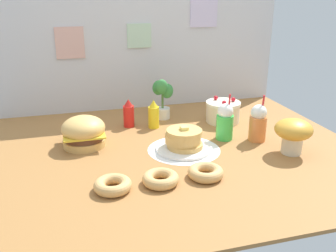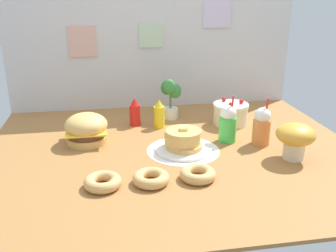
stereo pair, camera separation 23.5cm
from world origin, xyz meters
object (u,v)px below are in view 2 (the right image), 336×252
Objects in this scene: burger at (86,129)px; pancake_stack at (183,141)px; mustard_bottle at (159,114)px; orange_float_cup at (262,126)px; potted_plant at (170,97)px; mushroom_stool at (295,137)px; donut_chocolate at (151,178)px; layer_cake at (230,114)px; cream_soda_cup at (228,124)px; donut_pink_glaze at (103,182)px; ketchup_bottle at (135,113)px; donut_vanilla at (198,174)px.

pancake_stack is at bearing -21.75° from burger.
burger is at bearing 158.25° from pancake_stack.
mustard_bottle is (-0.09, 0.44, 0.03)m from pancake_stack.
burger is 0.88× the size of orange_float_cup.
mushroom_stool is (0.60, -0.84, -0.03)m from potted_plant.
donut_chocolate is at bearing -123.31° from pancake_stack.
donut_chocolate is (0.34, -0.62, -0.06)m from burger.
potted_plant is (-0.42, 0.20, 0.09)m from layer_cake.
potted_plant is (0.62, 0.38, 0.07)m from burger.
cream_soda_cup is at bearing 17.82° from pancake_stack.
donut_pink_glaze is at bearing -149.41° from cream_soda_cup.
donut_vanilla is at bearing -74.01° from ketchup_bottle.
ketchup_bottle reaches higher than layer_cake.
pancake_stack is 1.55× the size of mushroom_stool.
ketchup_bottle is at bearing 39.20° from burger.
mustard_bottle is 1.08× the size of donut_vanilla.
layer_cake is 1.06m from donut_chocolate.
layer_cake is at bearing -25.43° from potted_plant.
donut_pink_glaze is 0.85× the size of mushroom_stool.
pancake_stack is 1.13× the size of cream_soda_cup.
mushroom_stool reaches higher than donut_chocolate.
potted_plant is (0.03, 0.62, 0.11)m from pancake_stack.
burger is at bearing -169.88° from layer_cake.
donut_pink_glaze is at bearing -81.09° from burger.
ketchup_bottle is 1.08× the size of donut_chocolate.
pancake_stack is 0.34m from cream_soda_cup.
mushroom_stool is at bearing -74.64° from layer_cake.
burger is at bearing -158.01° from mustard_bottle.
burger reaches higher than donut_chocolate.
orange_float_cup is at bearing 113.33° from mushroom_stool.
cream_soda_cup and orange_float_cup have the same top height.
ketchup_bottle is 0.93m from donut_pink_glaze.
pancake_stack is at bearing 90.03° from donut_vanilla.
ketchup_bottle is 0.18m from mustard_bottle.
pancake_stack is at bearing 160.40° from mushroom_stool.
mustard_bottle is 0.97m from mushroom_stool.
burger is at bearing 119.15° from donut_chocolate.
cream_soda_cup is at bearing 157.96° from orange_float_cup.
donut_vanilla is at bearing -89.97° from pancake_stack.
mustard_bottle is 1.08× the size of donut_chocolate.
pancake_stack is 1.83× the size of donut_chocolate.
mustard_bottle is 0.74m from orange_float_cup.
layer_cake is 0.83× the size of orange_float_cup.
ketchup_bottle is at bearing 74.81° from donut_pink_glaze.
donut_pink_glaze is (-0.50, -0.38, -0.03)m from pancake_stack.
donut_pink_glaze and donut_chocolate have the same top height.
cream_soda_cup is at bearing -40.15° from mustard_bottle.
ketchup_bottle is 0.90m from donut_chocolate.
donut_pink_glaze is at bearing 179.88° from donut_chocolate.
donut_pink_glaze is at bearing -142.65° from pancake_stack.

